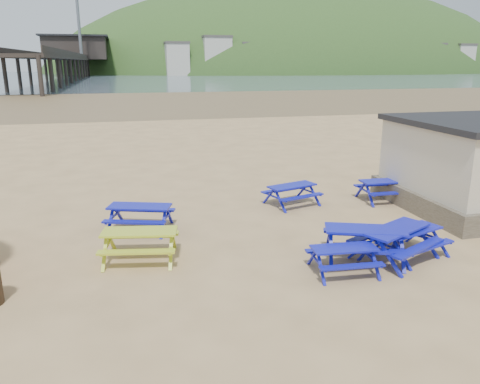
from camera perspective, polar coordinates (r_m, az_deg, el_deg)
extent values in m
plane|color=tan|center=(13.85, -1.88, -5.84)|extent=(400.00, 400.00, 0.00)
plane|color=brown|center=(67.86, -11.97, 10.97)|extent=(400.00, 400.00, 0.00)
plane|color=#475966|center=(182.71, -13.60, 13.56)|extent=(400.00, 400.00, 0.00)
cube|color=#1B29B8|center=(14.71, -12.16, -1.73)|extent=(2.03, 1.31, 0.05)
cube|color=#1B29B8|center=(15.38, -11.43, -2.08)|extent=(1.88, 0.86, 0.05)
cube|color=#1B29B8|center=(14.23, -12.81, -3.61)|extent=(1.88, 0.86, 0.05)
cube|color=#1B29B8|center=(17.07, 6.37, 0.77)|extent=(1.91, 1.19, 0.05)
cube|color=#1B29B8|center=(17.60, 5.17, 0.32)|extent=(1.78, 0.76, 0.05)
cube|color=#1B29B8|center=(16.69, 7.57, -0.60)|extent=(1.78, 0.76, 0.05)
cube|color=#1B29B8|center=(18.30, 17.35, 1.28)|extent=(1.90, 0.81, 0.05)
cube|color=#1B29B8|center=(18.90, 16.38, 0.88)|extent=(1.88, 0.34, 0.05)
cube|color=#1B29B8|center=(17.85, 18.23, -0.12)|extent=(1.88, 0.34, 0.05)
cube|color=#1B29B8|center=(11.83, 12.59, -6.69)|extent=(1.64, 0.74, 0.04)
cube|color=#1B29B8|center=(12.38, 11.59, -6.85)|extent=(1.61, 0.34, 0.04)
cube|color=#1B29B8|center=(11.48, 13.52, -8.81)|extent=(1.61, 0.34, 0.04)
cube|color=#1B29B8|center=(12.68, 15.04, -4.43)|extent=(2.21, 1.48, 0.06)
cube|color=#1B29B8|center=(13.42, 14.56, -4.72)|extent=(2.02, 1.00, 0.06)
cube|color=#1B29B8|center=(12.16, 15.36, -6.95)|extent=(2.02, 1.00, 0.06)
cube|color=#1B29B8|center=(12.96, 18.51, -4.31)|extent=(2.18, 1.61, 0.06)
cube|color=#1B29B8|center=(13.40, 15.92, -4.88)|extent=(1.96, 1.15, 0.06)
cube|color=#1B29B8|center=(12.76, 20.99, -6.39)|extent=(1.96, 1.15, 0.06)
cube|color=#A6D321|center=(12.52, -12.17, -4.75)|extent=(2.04, 1.10, 0.05)
cube|color=#A6D321|center=(13.22, -11.68, -5.00)|extent=(1.95, 0.63, 0.05)
cube|color=#A6D321|center=(12.03, -12.55, -7.15)|extent=(1.95, 0.63, 0.05)
cube|color=black|center=(188.24, -19.41, 15.01)|extent=(9.00, 220.00, 0.60)
cube|color=black|center=(199.27, -19.25, 16.16)|extent=(22.00, 30.00, 8.00)
cube|color=black|center=(199.42, -19.36, 17.39)|extent=(24.00, 32.00, 0.60)
cylinder|color=slate|center=(177.67, -19.12, 19.59)|extent=(1.00, 1.00, 28.00)
ellipsoid|color=#2D4C1E|center=(260.16, 7.00, 12.14)|extent=(264.00, 144.00, 108.00)
cube|color=#1B29B8|center=(13.34, 20.13, -4.37)|extent=(1.91, 1.22, 0.05)
cube|color=#1B29B8|center=(13.77, 18.08, -4.79)|extent=(1.77, 0.79, 0.05)
cube|color=#1B29B8|center=(13.10, 22.06, -6.22)|extent=(1.77, 0.79, 0.05)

